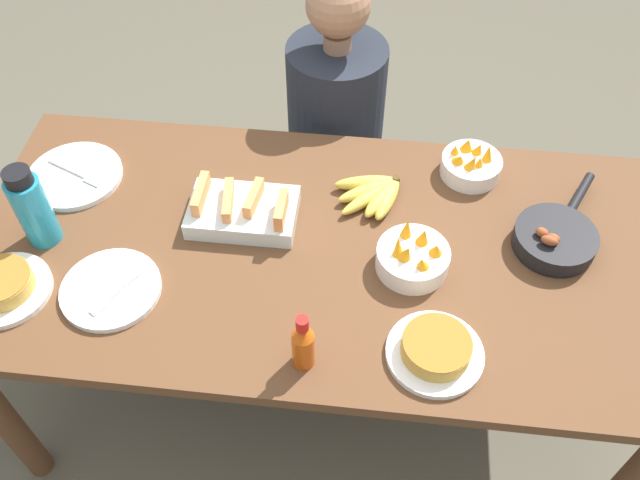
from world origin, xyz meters
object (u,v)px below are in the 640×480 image
object	(u,v)px
hot_sauce_bottle	(301,344)
empty_plate_near_front	(75,176)
banana_bunch	(375,193)
fruit_bowl_mango	(471,164)
person_figure	(335,157)
water_bottle	(32,208)
frittata_plate_center	(3,286)
frittata_plate_side	(436,350)
fruit_bowl_citrus	(413,257)
melon_tray	(243,210)
skillet	(555,238)
empty_plate_far_left	(111,289)

from	to	relation	value
hot_sauce_bottle	empty_plate_near_front	bearing A→B (deg)	144.33
banana_bunch	empty_plate_near_front	size ratio (longest dim) A/B	0.73
fruit_bowl_mango	person_figure	xyz separation A→B (m)	(-0.40, 0.31, -0.30)
fruit_bowl_mango	water_bottle	bearing A→B (deg)	-161.83
frittata_plate_center	banana_bunch	bearing A→B (deg)	25.39
banana_bunch	person_figure	size ratio (longest dim) A/B	0.17
frittata_plate_side	fruit_bowl_citrus	bearing A→B (deg)	103.08
melon_tray	empty_plate_near_front	bearing A→B (deg)	168.75
frittata_plate_center	person_figure	xyz separation A→B (m)	(0.71, 0.84, -0.29)
hot_sauce_bottle	person_figure	size ratio (longest dim) A/B	0.15
banana_bunch	fruit_bowl_mango	xyz separation A→B (m)	(0.25, 0.12, 0.01)
melon_tray	skillet	size ratio (longest dim) A/B	0.82
skillet	frittata_plate_center	bearing A→B (deg)	129.52
banana_bunch	hot_sauce_bottle	distance (m)	0.53
frittata_plate_side	water_bottle	size ratio (longest dim) A/B	0.94
empty_plate_near_front	person_figure	world-z (taller)	person_figure
empty_plate_far_left	hot_sauce_bottle	bearing A→B (deg)	-15.97
melon_tray	frittata_plate_side	xyz separation A→B (m)	(0.49, -0.35, -0.01)
person_figure	hot_sauce_bottle	bearing A→B (deg)	-89.13
frittata_plate_side	fruit_bowl_citrus	size ratio (longest dim) A/B	1.23
fruit_bowl_citrus	hot_sauce_bottle	size ratio (longest dim) A/B	1.07
water_bottle	hot_sauce_bottle	size ratio (longest dim) A/B	1.39
skillet	frittata_plate_side	size ratio (longest dim) A/B	1.54
skillet	fruit_bowl_mango	world-z (taller)	fruit_bowl_mango
fruit_bowl_citrus	skillet	bearing A→B (deg)	17.11
frittata_plate_side	hot_sauce_bottle	size ratio (longest dim) A/B	1.31
banana_bunch	melon_tray	world-z (taller)	melon_tray
frittata_plate_center	empty_plate_far_left	world-z (taller)	frittata_plate_center
frittata_plate_center	empty_plate_far_left	size ratio (longest dim) A/B	0.92
empty_plate_far_left	frittata_plate_center	bearing A→B (deg)	-173.05
banana_bunch	person_figure	bearing A→B (deg)	108.52
person_figure	skillet	bearing A→B (deg)	-42.30
melon_tray	empty_plate_near_front	distance (m)	0.50
person_figure	frittata_plate_center	bearing A→B (deg)	-130.17
water_bottle	person_figure	distance (m)	1.02
hot_sauce_bottle	fruit_bowl_mango	bearing A→B (deg)	58.82
skillet	empty_plate_far_left	xyz separation A→B (m)	(-1.06, -0.26, -0.02)
frittata_plate_center	hot_sauce_bottle	size ratio (longest dim) A/B	1.32
banana_bunch	empty_plate_far_left	xyz separation A→B (m)	(-0.60, -0.37, -0.01)
fruit_bowl_mango	person_figure	world-z (taller)	person_figure
fruit_bowl_citrus	empty_plate_near_front	bearing A→B (deg)	167.48
frittata_plate_side	fruit_bowl_citrus	xyz separation A→B (m)	(-0.06, 0.24, 0.01)
skillet	frittata_plate_side	distance (m)	0.46
fruit_bowl_mango	melon_tray	bearing A→B (deg)	-158.14
frittata_plate_center	water_bottle	size ratio (longest dim) A/B	0.95
melon_tray	frittata_plate_center	size ratio (longest dim) A/B	1.26
banana_bunch	empty_plate_far_left	world-z (taller)	banana_bunch
banana_bunch	skillet	distance (m)	0.47
empty_plate_near_front	fruit_bowl_mango	bearing A→B (deg)	7.35
melon_tray	frittata_plate_side	bearing A→B (deg)	-35.50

